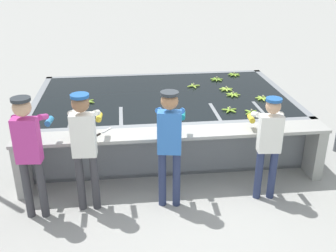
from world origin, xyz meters
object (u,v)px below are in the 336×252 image
worker_2 (170,138)px  banana_bunch_floating_0 (88,102)px  banana_bunch_floating_5 (194,86)px  knife_0 (101,133)px  banana_bunch_floating_3 (233,95)px  worker_3 (269,139)px  banana_bunch_floating_8 (226,89)px  banana_bunch_floating_2 (251,112)px  banana_bunch_floating_4 (263,98)px  banana_bunch_floating_7 (230,110)px  banana_bunch_floating_1 (217,79)px  worker_1 (84,141)px  banana_bunch_floating_6 (234,75)px  worker_0 (29,146)px

worker_2 → banana_bunch_floating_0: worker_2 is taller
banana_bunch_floating_5 → knife_0: size_ratio=0.95×
banana_bunch_floating_3 → banana_bunch_floating_5: same height
worker_2 → banana_bunch_floating_5: (0.81, 2.67, -0.15)m
worker_3 → banana_bunch_floating_8: worker_3 is taller
banana_bunch_floating_2 → knife_0: banana_bunch_floating_2 is taller
banana_bunch_floating_2 → banana_bunch_floating_5: size_ratio=0.91×
banana_bunch_floating_4 → knife_0: 3.12m
banana_bunch_floating_4 → worker_2: bearing=-137.2°
knife_0 → banana_bunch_floating_7: bearing=17.6°
worker_3 → banana_bunch_floating_1: (-0.04, 3.02, -0.04)m
banana_bunch_floating_1 → banana_bunch_floating_3: (0.08, -1.00, 0.00)m
worker_1 → knife_0: 0.61m
banana_bunch_floating_0 → banana_bunch_floating_3: (2.69, 0.07, -0.00)m
banana_bunch_floating_0 → banana_bunch_floating_3: size_ratio=0.98×
banana_bunch_floating_0 → banana_bunch_floating_1: same height
worker_3 → banana_bunch_floating_8: (-0.01, 2.36, -0.04)m
worker_3 → banana_bunch_floating_2: (0.10, 1.11, -0.04)m
banana_bunch_floating_4 → banana_bunch_floating_2: bearing=-122.9°
banana_bunch_floating_4 → banana_bunch_floating_5: 1.43m
banana_bunch_floating_0 → banana_bunch_floating_5: bearing=18.6°
worker_1 → banana_bunch_floating_8: (2.54, 2.34, -0.14)m
worker_1 → banana_bunch_floating_2: size_ratio=6.69×
worker_3 → banana_bunch_floating_7: bearing=100.2°
banana_bunch_floating_6 → banana_bunch_floating_3: bearing=-106.1°
banana_bunch_floating_8 → knife_0: bearing=-142.9°
worker_3 → banana_bunch_floating_4: size_ratio=5.59×
banana_bunch_floating_1 → banana_bunch_floating_4: 1.38m
worker_1 → banana_bunch_floating_3: size_ratio=6.09×
worker_0 → banana_bunch_floating_5: 3.80m
worker_0 → banana_bunch_floating_2: (3.34, 1.19, -0.16)m
banana_bunch_floating_8 → banana_bunch_floating_7: bearing=-101.4°
worker_1 → banana_bunch_floating_8: bearing=42.6°
banana_bunch_floating_2 → banana_bunch_floating_4: size_ratio=0.91×
worker_1 → banana_bunch_floating_2: (2.65, 1.09, -0.14)m
worker_0 → banana_bunch_floating_6: (3.66, 3.41, -0.16)m
banana_bunch_floating_2 → banana_bunch_floating_6: size_ratio=0.91×
worker_3 → banana_bunch_floating_5: 2.71m
worker_3 → banana_bunch_floating_2: bearing=84.7°
banana_bunch_floating_5 → banana_bunch_floating_7: bearing=-74.9°
banana_bunch_floating_4 → banana_bunch_floating_5: (-1.13, 0.88, 0.00)m
banana_bunch_floating_0 → banana_bunch_floating_7: size_ratio=0.99×
banana_bunch_floating_5 → banana_bunch_floating_7: (0.37, -1.38, -0.00)m
banana_bunch_floating_2 → banana_bunch_floating_7: 0.36m
worker_0 → banana_bunch_floating_2: worker_0 is taller
worker_3 → banana_bunch_floating_0: size_ratio=5.69×
worker_1 → worker_3: worker_1 is taller
banana_bunch_floating_3 → banana_bunch_floating_7: (-0.27, -0.77, 0.00)m
banana_bunch_floating_0 → banana_bunch_floating_4: bearing=-3.4°
worker_3 → banana_bunch_floating_4: (0.53, 1.76, -0.04)m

